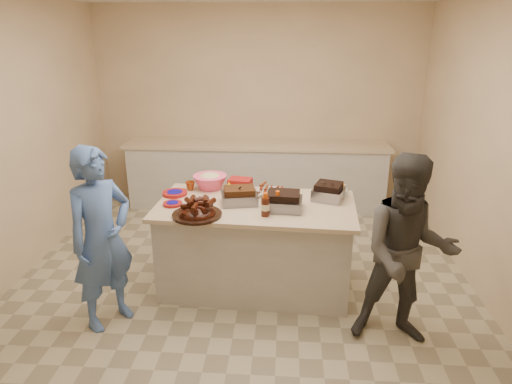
# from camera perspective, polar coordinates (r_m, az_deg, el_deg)

# --- Properties ---
(room) EXTENTS (4.50, 5.00, 2.70)m
(room) POSITION_cam_1_polar(r_m,az_deg,el_deg) (4.58, -1.79, -11.70)
(room) COLOR beige
(room) RESTS_ON ground
(back_counter) EXTENTS (3.60, 0.64, 0.90)m
(back_counter) POSITION_cam_1_polar(r_m,az_deg,el_deg) (6.39, 0.07, 2.23)
(back_counter) COLOR beige
(back_counter) RESTS_ON ground
(island) EXTENTS (1.87, 1.06, 0.86)m
(island) POSITION_cam_1_polar(r_m,az_deg,el_deg) (4.59, -0.04, -11.57)
(island) COLOR beige
(island) RESTS_ON ground
(rib_platter) EXTENTS (0.49, 0.49, 0.17)m
(rib_platter) POSITION_cam_1_polar(r_m,az_deg,el_deg) (3.98, -7.37, -2.96)
(rib_platter) COLOR #391107
(rib_platter) RESTS_ON island
(pulled_pork_tray) EXTENTS (0.36, 0.30, 0.10)m
(pulled_pork_tray) POSITION_cam_1_polar(r_m,az_deg,el_deg) (4.22, -2.08, -1.42)
(pulled_pork_tray) COLOR #47230F
(pulled_pork_tray) RESTS_ON island
(brisket_tray) EXTENTS (0.35, 0.30, 0.10)m
(brisket_tray) POSITION_cam_1_polar(r_m,az_deg,el_deg) (4.10, 3.41, -2.15)
(brisket_tray) COLOR black
(brisket_tray) RESTS_ON island
(roasting_pan) EXTENTS (0.34, 0.34, 0.11)m
(roasting_pan) POSITION_cam_1_polar(r_m,az_deg,el_deg) (4.37, 8.99, -0.90)
(roasting_pan) COLOR gray
(roasting_pan) RESTS_ON island
(coleslaw_bowl) EXTENTS (0.36, 0.36, 0.23)m
(coleslaw_bowl) POSITION_cam_1_polar(r_m,az_deg,el_deg) (4.63, -5.73, 0.46)
(coleslaw_bowl) COLOR #FF4E7D
(coleslaw_bowl) RESTS_ON island
(sausage_plate) EXTENTS (0.34, 0.34, 0.05)m
(sausage_plate) POSITION_cam_1_polar(r_m,az_deg,el_deg) (4.50, 1.90, -0.05)
(sausage_plate) COLOR silver
(sausage_plate) RESTS_ON island
(mac_cheese_dish) EXTENTS (0.30, 0.22, 0.08)m
(mac_cheese_dish) POSITION_cam_1_polar(r_m,az_deg,el_deg) (4.54, 9.33, -0.14)
(mac_cheese_dish) COLOR orange
(mac_cheese_dish) RESTS_ON island
(bbq_bottle_a) EXTENTS (0.08, 0.08, 0.21)m
(bbq_bottle_a) POSITION_cam_1_polar(r_m,az_deg,el_deg) (3.95, 1.16, -3.00)
(bbq_bottle_a) COLOR #3D160C
(bbq_bottle_a) RESTS_ON island
(bbq_bottle_b) EXTENTS (0.07, 0.07, 0.20)m
(bbq_bottle_b) POSITION_cam_1_polar(r_m,az_deg,el_deg) (4.03, 2.68, -2.54)
(bbq_bottle_b) COLOR #3D160C
(bbq_bottle_b) RESTS_ON island
(mustard_bottle) EXTENTS (0.04, 0.04, 0.11)m
(mustard_bottle) POSITION_cam_1_polar(r_m,az_deg,el_deg) (4.50, -3.38, -0.09)
(mustard_bottle) COLOR #FADF00
(mustard_bottle) RESTS_ON island
(sauce_bowl) EXTENTS (0.14, 0.05, 0.14)m
(sauce_bowl) POSITION_cam_1_polar(r_m,az_deg,el_deg) (4.38, -0.13, -0.60)
(sauce_bowl) COLOR silver
(sauce_bowl) RESTS_ON island
(plate_stack_large) EXTENTS (0.25, 0.25, 0.03)m
(plate_stack_large) POSITION_cam_1_polar(r_m,az_deg,el_deg) (4.51, -10.11, -0.33)
(plate_stack_large) COLOR maroon
(plate_stack_large) RESTS_ON island
(plate_stack_small) EXTENTS (0.19, 0.19, 0.02)m
(plate_stack_small) POSITION_cam_1_polar(r_m,az_deg,el_deg) (4.25, -10.37, -1.61)
(plate_stack_small) COLOR maroon
(plate_stack_small) RESTS_ON island
(plastic_cup) EXTENTS (0.10, 0.09, 0.09)m
(plastic_cup) POSITION_cam_1_polar(r_m,az_deg,el_deg) (4.61, -8.20, 0.26)
(plastic_cup) COLOR #8C380E
(plastic_cup) RESTS_ON island
(basket_stack) EXTENTS (0.25, 0.20, 0.11)m
(basket_stack) POSITION_cam_1_polar(r_m,az_deg,el_deg) (4.59, -2.00, 0.35)
(basket_stack) COLOR maroon
(basket_stack) RESTS_ON island
(guest_blue) EXTENTS (1.60, 1.37, 0.37)m
(guest_blue) POSITION_cam_1_polar(r_m,az_deg,el_deg) (4.31, -17.54, -14.96)
(guest_blue) COLOR #496DB2
(guest_blue) RESTS_ON ground
(guest_gray) EXTENTS (0.85, 1.60, 0.59)m
(guest_gray) POSITION_cam_1_polar(r_m,az_deg,el_deg) (4.10, 17.16, -16.94)
(guest_gray) COLOR #474541
(guest_gray) RESTS_ON ground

